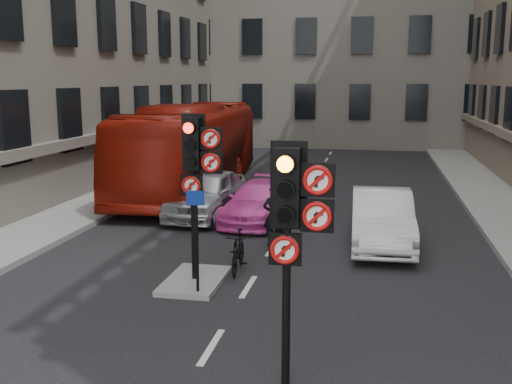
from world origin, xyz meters
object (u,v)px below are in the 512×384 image
at_px(signal_near, 293,214).
at_px(bus_red, 192,148).
at_px(car_pink, 259,202).
at_px(info_sign, 196,227).
at_px(signal_far, 196,161).
at_px(car_silver, 207,193).
at_px(motorcycle, 238,251).
at_px(car_white, 382,219).
at_px(motorcyclist, 274,216).

distance_m(signal_near, bus_red, 15.82).
height_order(signal_near, bus_red, signal_near).
distance_m(signal_near, car_pink, 10.53).
bearing_deg(info_sign, signal_near, -60.59).
bearing_deg(info_sign, signal_far, 98.15).
bearing_deg(info_sign, car_silver, 97.00).
bearing_deg(car_pink, signal_far, -86.42).
xyz_separation_m(signal_near, bus_red, (-5.99, 14.61, -0.86)).
relative_size(signal_near, motorcycle, 2.25).
relative_size(signal_near, signal_far, 1.00).
bearing_deg(car_white, car_silver, 154.11).
distance_m(signal_far, car_white, 5.88).
distance_m(signal_near, signal_far, 4.77).
xyz_separation_m(signal_far, car_white, (3.94, 3.91, -1.96)).
bearing_deg(info_sign, motorcycle, 68.89).
bearing_deg(car_white, car_pink, 147.97).
xyz_separation_m(car_white, bus_red, (-7.32, 6.71, 0.98)).
relative_size(signal_far, car_pink, 0.85).
bearing_deg(motorcycle, signal_near, -72.38).
height_order(car_silver, motorcyclist, motorcyclist).
distance_m(signal_far, motorcyclist, 3.99).
bearing_deg(car_silver, signal_far, -71.95).
xyz_separation_m(signal_near, car_pink, (-2.41, 10.06, -1.97)).
relative_size(signal_far, motorcyclist, 2.18).
height_order(signal_far, bus_red, signal_far).
xyz_separation_m(car_silver, motorcyclist, (2.69, -3.00, 0.06)).
xyz_separation_m(bus_red, motorcycle, (4.05, -9.61, -1.24)).
bearing_deg(car_silver, motorcycle, -63.17).
height_order(car_pink, motorcycle, car_pink).
bearing_deg(signal_far, car_white, 44.78).
bearing_deg(signal_near, car_pink, 103.46).
xyz_separation_m(car_silver, car_white, (5.52, -2.43, -0.02)).
relative_size(car_pink, info_sign, 2.00).
height_order(car_pink, motorcyclist, motorcyclist).
height_order(car_white, car_pink, car_white).
height_order(signal_near, car_white, signal_near).
height_order(bus_red, motorcyclist, bus_red).
bearing_deg(signal_far, motorcyclist, 71.63).
relative_size(signal_far, bus_red, 0.29).
bearing_deg(car_pink, bus_red, 133.55).
height_order(car_white, motorcycle, car_white).
distance_m(car_silver, car_pink, 1.80).
xyz_separation_m(signal_near, signal_far, (-2.60, 4.00, 0.12)).
xyz_separation_m(car_pink, info_sign, (0.02, -6.85, 0.87)).
bearing_deg(signal_near, car_silver, 112.02).
relative_size(car_silver, motorcycle, 2.80).
relative_size(bus_red, motorcycle, 7.77).
height_order(signal_far, info_sign, signal_far).
distance_m(signal_near, car_silver, 11.30).
distance_m(car_silver, car_white, 6.03).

